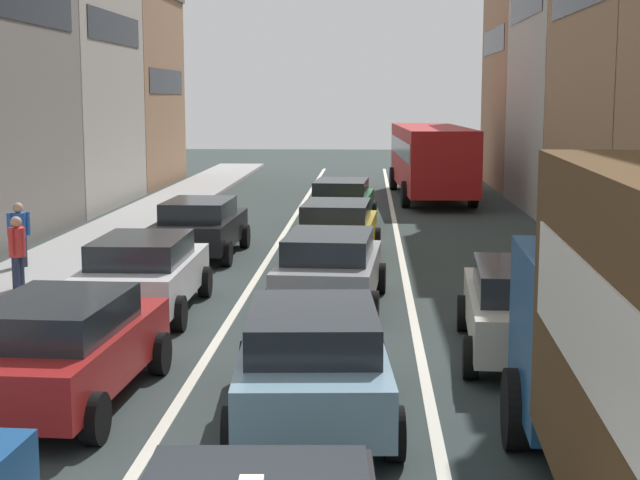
{
  "coord_description": "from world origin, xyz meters",
  "views": [
    {
      "loc": [
        0.86,
        -4.72,
        4.11
      ],
      "look_at": [
        0.0,
        12.0,
        1.6
      ],
      "focal_mm": 53.96,
      "sensor_mm": 36.0,
      "label": 1
    }
  ],
  "objects_px": {
    "sedan_centre_lane_second": "(313,359)",
    "sedan_centre_lane_fifth": "(342,201)",
    "pedestrian_mid_sidewalk": "(17,251)",
    "bus_mid_queue_primary": "(431,155)",
    "wagon_left_lane_second": "(61,347)",
    "sedan_left_lane_fourth": "(200,226)",
    "coupe_centre_lane_fourth": "(337,229)",
    "pedestrian_near_kerb": "(19,233)",
    "sedan_right_lane_behind_truck": "(526,306)",
    "hatchback_centre_lane_third": "(330,268)",
    "sedan_left_lane_third": "(144,272)"
  },
  "relations": [
    {
      "from": "wagon_left_lane_second",
      "to": "hatchback_centre_lane_third",
      "type": "distance_m",
      "value": 7.02
    },
    {
      "from": "hatchback_centre_lane_third",
      "to": "sedan_left_lane_third",
      "type": "xyz_separation_m",
      "value": [
        -3.51,
        -0.67,
        0.0
      ]
    },
    {
      "from": "pedestrian_near_kerb",
      "to": "sedan_left_lane_third",
      "type": "bearing_deg",
      "value": -173.9
    },
    {
      "from": "wagon_left_lane_second",
      "to": "pedestrian_near_kerb",
      "type": "distance_m",
      "value": 10.38
    },
    {
      "from": "hatchback_centre_lane_third",
      "to": "sedan_centre_lane_fifth",
      "type": "height_order",
      "value": "same"
    },
    {
      "from": "sedan_left_lane_third",
      "to": "sedan_right_lane_behind_truck",
      "type": "bearing_deg",
      "value": -112.11
    },
    {
      "from": "wagon_left_lane_second",
      "to": "pedestrian_near_kerb",
      "type": "xyz_separation_m",
      "value": [
        -4.08,
        9.54,
        0.15
      ]
    },
    {
      "from": "sedan_centre_lane_second",
      "to": "sedan_right_lane_behind_truck",
      "type": "bearing_deg",
      "value": -48.1
    },
    {
      "from": "sedan_centre_lane_fifth",
      "to": "bus_mid_queue_primary",
      "type": "bearing_deg",
      "value": -18.05
    },
    {
      "from": "sedan_left_lane_fourth",
      "to": "sedan_centre_lane_fifth",
      "type": "distance_m",
      "value": 6.95
    },
    {
      "from": "bus_mid_queue_primary",
      "to": "pedestrian_mid_sidewalk",
      "type": "height_order",
      "value": "bus_mid_queue_primary"
    },
    {
      "from": "sedan_centre_lane_second",
      "to": "pedestrian_mid_sidewalk",
      "type": "bearing_deg",
      "value": 37.81
    },
    {
      "from": "coupe_centre_lane_fourth",
      "to": "wagon_left_lane_second",
      "type": "bearing_deg",
      "value": 167.48
    },
    {
      "from": "hatchback_centre_lane_third",
      "to": "sedan_centre_lane_fifth",
      "type": "distance_m",
      "value": 11.89
    },
    {
      "from": "hatchback_centre_lane_third",
      "to": "sedan_centre_lane_fifth",
      "type": "bearing_deg",
      "value": 3.94
    },
    {
      "from": "sedan_centre_lane_second",
      "to": "sedan_centre_lane_fifth",
      "type": "xyz_separation_m",
      "value": [
        -0.17,
        18.5,
        0.0
      ]
    },
    {
      "from": "coupe_centre_lane_fourth",
      "to": "pedestrian_mid_sidewalk",
      "type": "bearing_deg",
      "value": 129.19
    },
    {
      "from": "wagon_left_lane_second",
      "to": "coupe_centre_lane_fourth",
      "type": "xyz_separation_m",
      "value": [
        3.28,
        11.7,
        0.0
      ]
    },
    {
      "from": "sedan_left_lane_fourth",
      "to": "pedestrian_near_kerb",
      "type": "bearing_deg",
      "value": 124.46
    },
    {
      "from": "sedan_left_lane_third",
      "to": "sedan_right_lane_behind_truck",
      "type": "relative_size",
      "value": 0.98
    },
    {
      "from": "wagon_left_lane_second",
      "to": "sedan_right_lane_behind_truck",
      "type": "bearing_deg",
      "value": -63.99
    },
    {
      "from": "wagon_left_lane_second",
      "to": "bus_mid_queue_primary",
      "type": "bearing_deg",
      "value": -11.12
    },
    {
      "from": "pedestrian_mid_sidewalk",
      "to": "sedan_centre_lane_second",
      "type": "bearing_deg",
      "value": 140.48
    },
    {
      "from": "wagon_left_lane_second",
      "to": "bus_mid_queue_primary",
      "type": "distance_m",
      "value": 27.34
    },
    {
      "from": "wagon_left_lane_second",
      "to": "sedan_centre_lane_fifth",
      "type": "relative_size",
      "value": 1.0
    },
    {
      "from": "pedestrian_near_kerb",
      "to": "pedestrian_mid_sidewalk",
      "type": "xyz_separation_m",
      "value": [
        0.9,
        -2.54,
        0.0
      ]
    },
    {
      "from": "hatchback_centre_lane_third",
      "to": "bus_mid_queue_primary",
      "type": "xyz_separation_m",
      "value": [
        3.23,
        20.34,
        0.96
      ]
    },
    {
      "from": "sedan_left_lane_third",
      "to": "pedestrian_mid_sidewalk",
      "type": "distance_m",
      "value": 3.35
    },
    {
      "from": "wagon_left_lane_second",
      "to": "sedan_right_lane_behind_truck",
      "type": "distance_m",
      "value": 7.18
    },
    {
      "from": "sedan_centre_lane_fifth",
      "to": "sedan_right_lane_behind_truck",
      "type": "relative_size",
      "value": 1.0
    },
    {
      "from": "sedan_centre_lane_second",
      "to": "wagon_left_lane_second",
      "type": "height_order",
      "value": "same"
    },
    {
      "from": "wagon_left_lane_second",
      "to": "hatchback_centre_lane_third",
      "type": "bearing_deg",
      "value": -25.54
    },
    {
      "from": "coupe_centre_lane_fourth",
      "to": "bus_mid_queue_primary",
      "type": "relative_size",
      "value": 0.41
    },
    {
      "from": "bus_mid_queue_primary",
      "to": "sedan_right_lane_behind_truck",
      "type": "bearing_deg",
      "value": 177.67
    },
    {
      "from": "bus_mid_queue_primary",
      "to": "sedan_left_lane_fourth",
      "type": "bearing_deg",
      "value": 152.4
    },
    {
      "from": "sedan_right_lane_behind_truck",
      "to": "pedestrian_near_kerb",
      "type": "bearing_deg",
      "value": 61.36
    },
    {
      "from": "sedan_right_lane_behind_truck",
      "to": "pedestrian_mid_sidewalk",
      "type": "distance_m",
      "value": 10.63
    },
    {
      "from": "sedan_centre_lane_second",
      "to": "pedestrian_mid_sidewalk",
      "type": "height_order",
      "value": "pedestrian_mid_sidewalk"
    },
    {
      "from": "coupe_centre_lane_fourth",
      "to": "pedestrian_near_kerb",
      "type": "distance_m",
      "value": 7.67
    },
    {
      "from": "sedan_left_lane_fourth",
      "to": "hatchback_centre_lane_third",
      "type": "bearing_deg",
      "value": -147.24
    },
    {
      "from": "sedan_centre_lane_fifth",
      "to": "pedestrian_near_kerb",
      "type": "height_order",
      "value": "pedestrian_near_kerb"
    },
    {
      "from": "sedan_centre_lane_second",
      "to": "pedestrian_near_kerb",
      "type": "height_order",
      "value": "pedestrian_near_kerb"
    },
    {
      "from": "sedan_left_lane_fourth",
      "to": "pedestrian_near_kerb",
      "type": "distance_m",
      "value": 4.57
    },
    {
      "from": "sedan_right_lane_behind_truck",
      "to": "pedestrian_near_kerb",
      "type": "distance_m",
      "value": 12.61
    },
    {
      "from": "sedan_centre_lane_second",
      "to": "pedestrian_mid_sidewalk",
      "type": "relative_size",
      "value": 2.65
    },
    {
      "from": "sedan_centre_lane_fifth",
      "to": "bus_mid_queue_primary",
      "type": "xyz_separation_m",
      "value": [
        3.34,
        8.46,
        0.96
      ]
    },
    {
      "from": "sedan_left_lane_third",
      "to": "sedan_centre_lane_second",
      "type": "bearing_deg",
      "value": -149.58
    },
    {
      "from": "hatchback_centre_lane_third",
      "to": "pedestrian_near_kerb",
      "type": "height_order",
      "value": "pedestrian_near_kerb"
    },
    {
      "from": "sedan_left_lane_fourth",
      "to": "bus_mid_queue_primary",
      "type": "bearing_deg",
      "value": -23.84
    },
    {
      "from": "pedestrian_near_kerb",
      "to": "sedan_centre_lane_fifth",
      "type": "bearing_deg",
      "value": -78.49
    }
  ]
}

